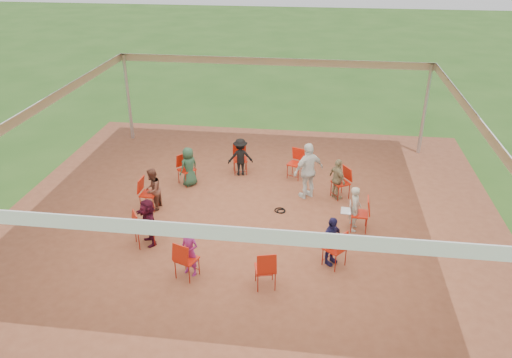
# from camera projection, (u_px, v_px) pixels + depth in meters

# --- Properties ---
(ground) EXTENTS (80.00, 80.00, 0.00)m
(ground) POSITION_uv_depth(u_px,v_px,m) (250.00, 219.00, 12.96)
(ground) COLOR #295019
(ground) RESTS_ON ground
(dirt_patch) EXTENTS (13.00, 13.00, 0.00)m
(dirt_patch) POSITION_uv_depth(u_px,v_px,m) (250.00, 219.00, 12.96)
(dirt_patch) COLOR brown
(dirt_patch) RESTS_ON ground
(tent) EXTENTS (10.33, 10.33, 3.00)m
(tent) POSITION_uv_depth(u_px,v_px,m) (250.00, 134.00, 11.90)
(tent) COLOR #B2B2B7
(tent) RESTS_ON ground
(chair_0) EXTENTS (0.46, 0.44, 0.90)m
(chair_0) POSITION_uv_depth(u_px,v_px,m) (360.00, 214.00, 12.29)
(chair_0) COLOR #B31B0A
(chair_0) RESTS_ON ground
(chair_1) EXTENTS (0.60, 0.59, 0.90)m
(chair_1) POSITION_uv_depth(u_px,v_px,m) (341.00, 183.00, 13.80)
(chair_1) COLOR #B31B0A
(chair_1) RESTS_ON ground
(chair_2) EXTENTS (0.55, 0.56, 0.90)m
(chair_2) POSITION_uv_depth(u_px,v_px,m) (296.00, 164.00, 14.91)
(chair_2) COLOR #B31B0A
(chair_2) RESTS_ON ground
(chair_3) EXTENTS (0.52, 0.53, 0.90)m
(chair_3) POSITION_uv_depth(u_px,v_px,m) (240.00, 160.00, 15.20)
(chair_3) COLOR #B31B0A
(chair_3) RESTS_ON ground
(chair_4) EXTENTS (0.61, 0.60, 0.90)m
(chair_4) POSITION_uv_depth(u_px,v_px,m) (187.00, 170.00, 14.56)
(chair_4) COLOR #B31B0A
(chair_4) RESTS_ON ground
(chair_5) EXTENTS (0.46, 0.44, 0.90)m
(chair_5) POSITION_uv_depth(u_px,v_px,m) (149.00, 194.00, 13.23)
(chair_5) COLOR #B31B0A
(chair_5) RESTS_ON ground
(chair_6) EXTENTS (0.60, 0.59, 0.90)m
(chair_6) POSITION_uv_depth(u_px,v_px,m) (144.00, 228.00, 11.72)
(chair_6) COLOR #B31B0A
(chair_6) RESTS_ON ground
(chair_7) EXTENTS (0.55, 0.56, 0.90)m
(chair_7) POSITION_uv_depth(u_px,v_px,m) (187.00, 259.00, 10.61)
(chair_7) COLOR #B31B0A
(chair_7) RESTS_ON ground
(chair_8) EXTENTS (0.52, 0.53, 0.90)m
(chair_8) POSITION_uv_depth(u_px,v_px,m) (265.00, 268.00, 10.32)
(chair_8) COLOR #B31B0A
(chair_8) RESTS_ON ground
(chair_9) EXTENTS (0.61, 0.60, 0.90)m
(chair_9) POSITION_uv_depth(u_px,v_px,m) (335.00, 249.00, 10.96)
(chair_9) COLOR #B31B0A
(chair_9) RESTS_ON ground
(person_seated_0) EXTENTS (0.31, 0.44, 1.17)m
(person_seated_0) POSITION_uv_depth(u_px,v_px,m) (355.00, 209.00, 12.25)
(person_seated_0) COLOR #A5A492
(person_seated_0) RESTS_ON ground
(person_seated_1) EXTENTS (0.67, 0.77, 1.17)m
(person_seated_1) POSITION_uv_depth(u_px,v_px,m) (337.00, 179.00, 13.69)
(person_seated_1) COLOR #8B7E57
(person_seated_1) RESTS_ON ground
(person_seated_2) EXTENTS (0.83, 0.56, 1.17)m
(person_seated_2) POSITION_uv_depth(u_px,v_px,m) (240.00, 157.00, 15.03)
(person_seated_2) COLOR black
(person_seated_2) RESTS_ON ground
(person_seated_3) EXTENTS (0.61, 0.65, 1.17)m
(person_seated_3) POSITION_uv_depth(u_px,v_px,m) (189.00, 167.00, 14.41)
(person_seated_3) COLOR #23442E
(person_seated_3) RESTS_ON ground
(person_seated_4) EXTENTS (0.36, 0.59, 1.17)m
(person_seated_4) POSITION_uv_depth(u_px,v_px,m) (153.00, 190.00, 13.14)
(person_seated_4) COLOR brown
(person_seated_4) RESTS_ON ground
(person_seated_5) EXTENTS (0.93, 1.14, 1.17)m
(person_seated_5) POSITION_uv_depth(u_px,v_px,m) (148.00, 222.00, 11.70)
(person_seated_5) COLOR #3C0B1B
(person_seated_5) RESTS_ON ground
(person_seated_6) EXTENTS (0.50, 0.42, 1.17)m
(person_seated_6) POSITION_uv_depth(u_px,v_px,m) (190.00, 251.00, 10.64)
(person_seated_6) COLOR #8F226A
(person_seated_6) RESTS_ON ground
(person_seated_7) EXTENTS (0.71, 0.75, 1.17)m
(person_seated_7) POSITION_uv_depth(u_px,v_px,m) (331.00, 241.00, 10.98)
(person_seated_7) COLOR #1C1944
(person_seated_7) RESTS_ON ground
(standing_person) EXTENTS (1.05, 0.96, 1.62)m
(standing_person) POSITION_uv_depth(u_px,v_px,m) (308.00, 171.00, 13.66)
(standing_person) COLOR silver
(standing_person) RESTS_ON ground
(cable_coil) EXTENTS (0.36, 0.36, 0.03)m
(cable_coil) POSITION_uv_depth(u_px,v_px,m) (280.00, 211.00, 13.29)
(cable_coil) COLOR black
(cable_coil) RESTS_ON ground
(laptop) EXTENTS (0.30, 0.36, 0.24)m
(laptop) POSITION_uv_depth(u_px,v_px,m) (349.00, 209.00, 12.29)
(laptop) COLOR #B7B7BC
(laptop) RESTS_ON ground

